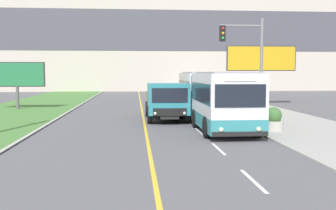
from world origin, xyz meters
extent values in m
cube|color=silver|center=(2.75, 7.80, 0.00)|extent=(0.12, 2.40, 0.01)
cube|color=silver|center=(2.75, 12.40, 0.00)|extent=(0.12, 2.40, 0.01)
cube|color=silver|center=(2.75, 17.00, 0.00)|extent=(0.12, 2.40, 0.01)
cube|color=silver|center=(2.75, 21.60, 0.00)|extent=(0.12, 2.40, 0.01)
cube|color=silver|center=(2.75, 26.20, 0.00)|extent=(0.12, 2.40, 0.01)
cube|color=silver|center=(2.75, 30.80, 0.00)|extent=(0.12, 2.40, 0.01)
cube|color=silver|center=(2.75, 35.40, 0.00)|extent=(0.12, 2.40, 0.01)
cube|color=silver|center=(2.75, 40.00, 0.00)|extent=(0.12, 2.40, 0.01)
cube|color=silver|center=(2.75, 44.60, 0.00)|extent=(0.12, 2.40, 0.01)
cube|color=beige|center=(0.00, 63.79, 9.19)|extent=(80.00, 8.00, 18.37)
cube|color=#4C4C56|center=(0.00, 59.77, 9.64)|extent=(80.00, 0.04, 6.43)
cube|color=silver|center=(3.96, 16.61, 1.62)|extent=(2.53, 5.80, 2.69)
cube|color=teal|center=(3.96, 16.61, 0.62)|extent=(2.55, 5.82, 0.70)
cube|color=black|center=(3.96, 16.61, 2.03)|extent=(2.55, 5.34, 0.94)
cube|color=gray|center=(3.96, 16.61, 3.01)|extent=(2.15, 5.22, 0.08)
cube|color=silver|center=(3.96, 23.31, 1.62)|extent=(2.53, 5.80, 2.69)
cube|color=teal|center=(3.96, 23.31, 0.62)|extent=(2.55, 5.82, 0.70)
cube|color=black|center=(3.96, 23.31, 2.03)|extent=(2.55, 5.34, 0.94)
cube|color=gray|center=(3.96, 23.31, 3.01)|extent=(2.15, 5.22, 0.08)
cube|color=#474747|center=(3.96, 19.96, 1.62)|extent=(2.32, 0.90, 2.48)
cube|color=black|center=(3.96, 13.69, 2.03)|extent=(2.22, 0.04, 0.99)
cube|color=black|center=(3.96, 13.68, 0.38)|extent=(2.48, 0.06, 0.20)
sphere|color=#F4EAB2|center=(3.14, 13.67, 0.57)|extent=(0.20, 0.20, 0.20)
sphere|color=#F4EAB2|center=(4.78, 13.67, 0.57)|extent=(0.20, 0.20, 0.20)
cube|color=white|center=(3.96, 13.69, 2.79)|extent=(1.39, 0.04, 0.28)
cylinder|color=black|center=(2.76, 14.99, 0.50)|extent=(0.28, 1.00, 1.00)
cylinder|color=black|center=(5.16, 14.99, 0.50)|extent=(0.28, 1.00, 1.00)
cylinder|color=black|center=(2.76, 18.47, 0.50)|extent=(0.28, 1.00, 1.00)
cylinder|color=black|center=(5.16, 18.47, 0.50)|extent=(0.28, 1.00, 1.00)
cylinder|color=black|center=(2.76, 23.89, 0.50)|extent=(0.28, 1.00, 1.00)
cylinder|color=black|center=(5.16, 23.89, 0.50)|extent=(0.28, 1.00, 1.00)
cube|color=black|center=(1.43, 22.72, 0.45)|extent=(1.08, 6.57, 0.20)
cube|color=teal|center=(1.43, 20.59, 1.46)|extent=(2.40, 2.32, 1.82)
cube|color=black|center=(1.43, 19.41, 1.73)|extent=(2.04, 0.04, 0.82)
cube|color=black|center=(1.43, 19.40, 0.77)|extent=(1.92, 0.06, 0.44)
sphere|color=silver|center=(0.59, 19.39, 0.70)|extent=(0.18, 0.18, 0.18)
sphere|color=silver|center=(2.27, 19.39, 0.70)|extent=(0.18, 0.18, 0.18)
cube|color=#B7931E|center=(1.43, 24.00, 0.61)|extent=(2.28, 4.00, 0.12)
cube|color=#B7931E|center=(0.35, 24.00, 1.11)|extent=(0.12, 4.00, 1.12)
cube|color=#B7931E|center=(2.51, 24.00, 1.11)|extent=(0.12, 4.00, 1.12)
cube|color=#B7931E|center=(1.43, 22.06, 1.11)|extent=(2.28, 0.12, 1.12)
cube|color=#B7931E|center=(1.43, 25.95, 1.11)|extent=(2.28, 0.12, 1.12)
cube|color=#B7931E|center=(1.43, 22.06, 1.79)|extent=(2.28, 0.12, 0.24)
cylinder|color=black|center=(0.32, 20.36, 0.52)|extent=(0.30, 1.04, 1.04)
cylinder|color=black|center=(2.54, 20.36, 0.52)|extent=(0.30, 1.04, 1.04)
cylinder|color=black|center=(0.32, 24.21, 0.52)|extent=(0.30, 1.04, 1.04)
cylinder|color=black|center=(2.54, 24.21, 0.52)|extent=(0.30, 1.04, 1.04)
cube|color=#2D4784|center=(3.69, 39.22, 0.49)|extent=(1.80, 4.30, 0.61)
cube|color=black|center=(3.69, 39.33, 1.12)|extent=(1.53, 2.36, 0.65)
cylinder|color=black|center=(2.88, 37.93, 0.31)|extent=(0.18, 0.62, 0.62)
cylinder|color=black|center=(4.50, 37.93, 0.31)|extent=(0.18, 0.62, 0.62)
cylinder|color=black|center=(2.88, 40.51, 0.31)|extent=(0.18, 0.62, 0.62)
cylinder|color=black|center=(4.50, 40.51, 0.31)|extent=(0.18, 0.62, 0.62)
cylinder|color=slate|center=(5.97, 17.14, 2.90)|extent=(0.16, 0.16, 5.80)
cylinder|color=slate|center=(4.87, 17.14, 5.40)|extent=(2.20, 0.10, 0.10)
cube|color=black|center=(3.91, 17.14, 5.00)|extent=(0.28, 0.24, 0.80)
sphere|color=red|center=(3.91, 17.01, 5.24)|extent=(0.14, 0.14, 0.14)
sphere|color=orange|center=(3.91, 17.01, 5.00)|extent=(0.14, 0.14, 0.14)
sphere|color=green|center=(3.91, 17.01, 4.76)|extent=(0.14, 0.14, 0.14)
cylinder|color=#59595B|center=(10.96, 32.44, 1.62)|extent=(0.24, 0.24, 3.24)
cube|color=#333333|center=(10.96, 32.44, 4.30)|extent=(6.42, 0.20, 2.29)
cube|color=gold|center=(10.96, 32.33, 4.30)|extent=(6.26, 0.02, 2.13)
cylinder|color=#59595B|center=(-10.16, 30.32, 0.96)|extent=(0.24, 0.24, 1.93)
cube|color=#333333|center=(-10.16, 30.32, 2.86)|extent=(4.47, 0.20, 2.03)
cube|color=#287547|center=(-10.16, 30.21, 2.86)|extent=(4.31, 0.02, 1.87)
cylinder|color=#B7B2A8|center=(6.45, 16.51, 0.33)|extent=(1.04, 1.04, 0.49)
sphere|color=#3D6B33|center=(6.45, 16.51, 0.86)|extent=(0.83, 0.83, 0.83)
cylinder|color=#B7B2A8|center=(6.48, 20.16, 0.33)|extent=(1.08, 1.08, 0.50)
sphere|color=#3D6B33|center=(6.48, 20.16, 0.88)|extent=(0.87, 0.87, 0.87)
cylinder|color=#B7B2A8|center=(6.32, 23.81, 0.31)|extent=(1.16, 1.16, 0.46)
sphere|color=#3D6B33|center=(6.32, 23.81, 0.86)|extent=(0.93, 0.93, 0.93)
camera|label=1|loc=(-0.52, -2.74, 3.02)|focal=42.00mm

